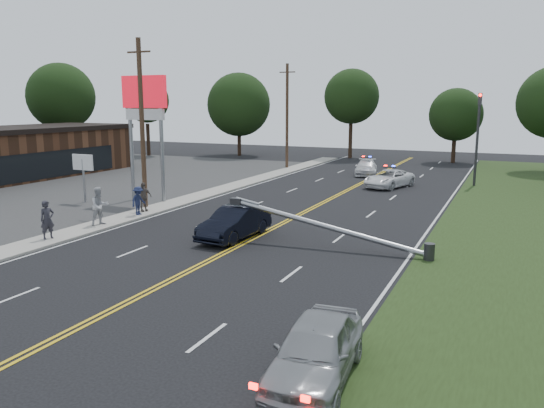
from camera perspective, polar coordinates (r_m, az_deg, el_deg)
The scene contains 22 objects.
ground at distance 18.49m, azimuth -13.63°, elevation -9.40°, with size 120.00×120.00×0.00m, color black.
sidewalk at distance 31.08m, azimuth -14.52°, elevation -1.13°, with size 1.80×70.00×0.12m, color gray.
centerline_yellow at distance 26.69m, azimuth -0.31°, elevation -2.81°, with size 0.36×80.00×0.00m, color gold.
pylon_sign at distance 34.89m, azimuth -13.53°, elevation 10.01°, with size 3.20×0.35×8.00m.
small_sign at distance 35.89m, azimuth -19.66°, elevation 3.83°, with size 1.60×0.14×3.10m.
traffic_signal at distance 43.67m, azimuth 21.26°, elevation 7.32°, with size 0.28×0.41×7.05m.
fallen_streetlight at distance 23.20m, azimuth 7.02°, elevation -2.68°, with size 9.36×0.44×1.91m.
utility_pole_mid at distance 32.53m, azimuth -13.81°, elevation 8.35°, with size 1.60×0.28×10.00m.
utility_pole_far at distance 51.64m, azimuth 1.63°, elevation 9.43°, with size 1.60×0.28×10.00m.
tree_3 at distance 64.74m, azimuth -21.74°, elevation 10.68°, with size 7.39×7.39×10.73m.
tree_4 at distance 66.87m, azimuth -13.34°, elevation 10.78°, with size 5.37×5.37×9.34m.
tree_5 at distance 65.08m, azimuth -3.59°, elevation 10.62°, with size 7.58×7.58×9.94m.
tree_6 at distance 62.66m, azimuth 8.55°, elevation 11.36°, with size 6.27×6.27×10.21m.
tree_7 at distance 60.23m, azimuth 19.16°, elevation 9.06°, with size 5.58×5.58×7.91m.
crashed_sedan at distance 25.03m, azimuth -4.04°, elevation -2.04°, with size 1.57×4.50×1.48m, color black.
waiting_sedan at distance 12.62m, azimuth 4.72°, elevation -15.40°, with size 1.70×4.22×1.44m, color gray.
emergency_a at distance 41.25m, azimuth 12.47°, elevation 2.68°, with size 2.19×4.76×1.32m, color white.
emergency_b at distance 48.06m, azimuth 10.10°, elevation 3.88°, with size 1.84×4.52×1.31m, color silver.
bystander_a at distance 26.48m, azimuth -23.02°, elevation -1.57°, with size 0.65×0.43×1.79m, color #28262E.
bystander_b at distance 28.58m, azimuth -18.06°, elevation -0.21°, with size 0.95×0.74×1.96m, color #AAAAAE.
bystander_c at distance 30.60m, azimuth -14.18°, elevation 0.35°, with size 1.03×0.59×1.60m, color #1B2244.
bystander_d at distance 31.54m, azimuth -13.69°, elevation 0.76°, with size 0.99×0.41×1.70m, color #5E534B.
Camera 1 is at (10.91, -13.54, 6.28)m, focal length 35.00 mm.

